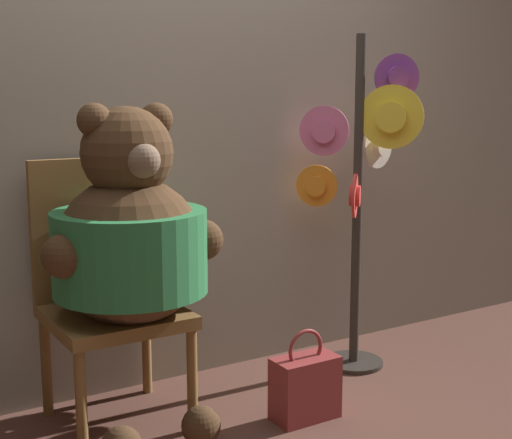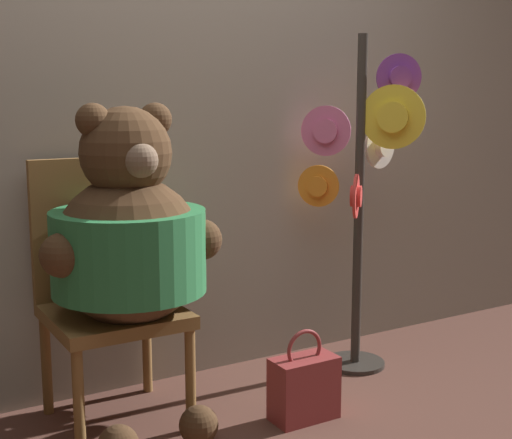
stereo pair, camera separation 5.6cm
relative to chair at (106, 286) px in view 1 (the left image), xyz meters
The scene contains 6 objects.
ground_plane 0.83m from the chair, 49.29° to the right, with size 14.00×14.00×0.00m, color brown.
wall_back 0.84m from the chair, 32.39° to the left, with size 8.00×0.10×2.42m.
chair is the anchor object (origin of this frame).
teddy_bear 0.27m from the chair, 77.42° to the right, with size 0.69×0.61×1.24m.
hat_display_rack 1.25m from the chair, ahead, with size 0.46×0.43×1.53m.
handbag_on_ground 0.88m from the chair, 34.59° to the right, with size 0.26×0.14×0.37m.
Camera 1 is at (-1.33, -2.11, 1.26)m, focal length 50.00 mm.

